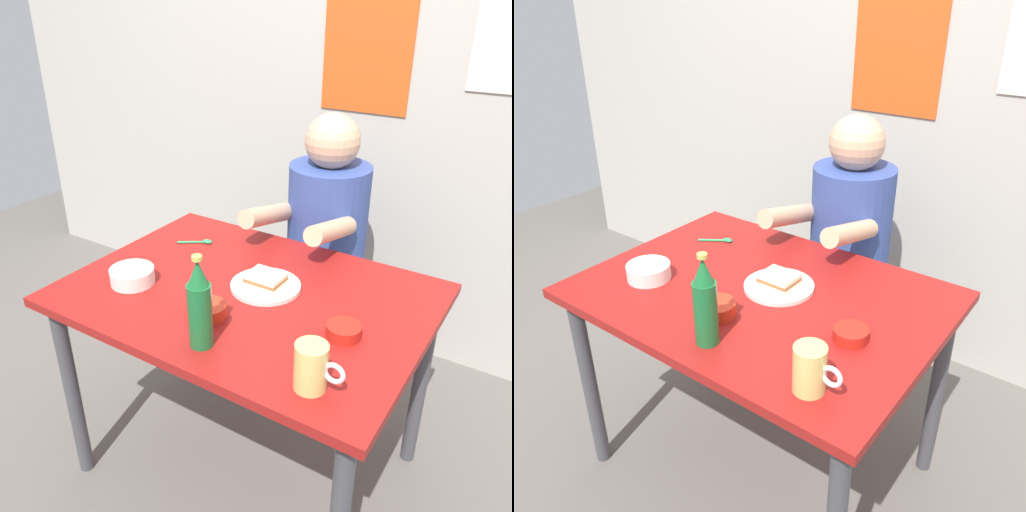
% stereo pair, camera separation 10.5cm
% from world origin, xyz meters
% --- Properties ---
extents(ground_plane, '(6.00, 6.00, 0.00)m').
position_xyz_m(ground_plane, '(0.00, 0.00, 0.00)').
color(ground_plane, '#59544F').
extents(wall_back, '(4.40, 0.09, 2.60)m').
position_xyz_m(wall_back, '(0.00, 1.05, 1.30)').
color(wall_back, '#ADA89E').
rests_on(wall_back, ground).
extents(dining_table, '(1.10, 0.80, 0.74)m').
position_xyz_m(dining_table, '(0.00, 0.00, 0.65)').
color(dining_table, maroon).
rests_on(dining_table, ground).
extents(stool, '(0.34, 0.34, 0.45)m').
position_xyz_m(stool, '(-0.03, 0.63, 0.35)').
color(stool, '#4C4C51').
rests_on(stool, ground).
extents(person_seated, '(0.33, 0.56, 0.72)m').
position_xyz_m(person_seated, '(-0.03, 0.62, 0.77)').
color(person_seated, '#33478C').
rests_on(person_seated, stool).
extents(plate_orange, '(0.22, 0.22, 0.01)m').
position_xyz_m(plate_orange, '(0.04, 0.05, 0.75)').
color(plate_orange, silver).
rests_on(plate_orange, dining_table).
extents(sandwich, '(0.11, 0.09, 0.04)m').
position_xyz_m(sandwich, '(0.04, 0.05, 0.77)').
color(sandwich, beige).
rests_on(sandwich, plate_orange).
extents(beer_mug, '(0.13, 0.08, 0.12)m').
position_xyz_m(beer_mug, '(0.37, -0.29, 0.80)').
color(beer_mug, '#D1BC66').
rests_on(beer_mug, dining_table).
extents(beer_bottle, '(0.06, 0.06, 0.26)m').
position_xyz_m(beer_bottle, '(0.05, -0.29, 0.86)').
color(beer_bottle, '#19602D').
rests_on(beer_bottle, dining_table).
extents(rice_bowl_white, '(0.14, 0.14, 0.05)m').
position_xyz_m(rice_bowl_white, '(-0.34, -0.15, 0.77)').
color(rice_bowl_white, silver).
rests_on(rice_bowl_white, dining_table).
extents(sambal_bowl_red, '(0.10, 0.10, 0.03)m').
position_xyz_m(sambal_bowl_red, '(0.35, -0.06, 0.76)').
color(sambal_bowl_red, '#B21E14').
rests_on(sambal_bowl_red, dining_table).
extents(sauce_bowl_chili, '(0.11, 0.11, 0.04)m').
position_xyz_m(sauce_bowl_chili, '(-0.02, -0.18, 0.76)').
color(sauce_bowl_chili, red).
rests_on(sauce_bowl_chili, dining_table).
extents(spoon, '(0.11, 0.08, 0.01)m').
position_xyz_m(spoon, '(-0.33, 0.20, 0.75)').
color(spoon, '#26A559').
rests_on(spoon, dining_table).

